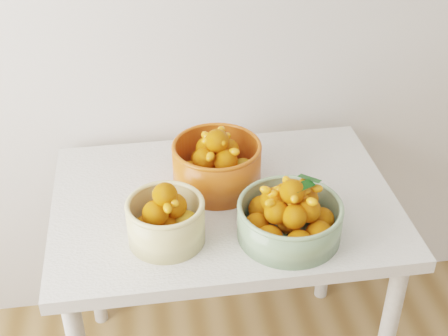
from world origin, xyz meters
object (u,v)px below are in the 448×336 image
(bowl_cream, at_px, (166,219))
(bowl_orange, at_px, (217,164))
(table, at_px, (224,224))
(bowl_green, at_px, (290,217))

(bowl_cream, bearing_deg, bowl_orange, 54.13)
(table, relative_size, bowl_orange, 2.89)
(bowl_cream, xyz_separation_m, bowl_orange, (0.17, 0.23, 0.01))
(bowl_green, bearing_deg, bowl_orange, 121.15)
(bowl_cream, bearing_deg, table, 41.38)
(table, xyz_separation_m, bowl_green, (0.15, -0.19, 0.16))
(bowl_cream, bearing_deg, bowl_green, -5.59)
(table, bearing_deg, bowl_orange, 99.68)
(table, height_order, bowl_cream, bowl_cream)
(table, relative_size, bowl_cream, 3.75)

